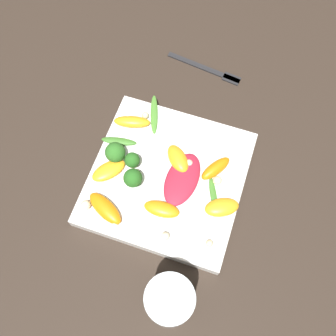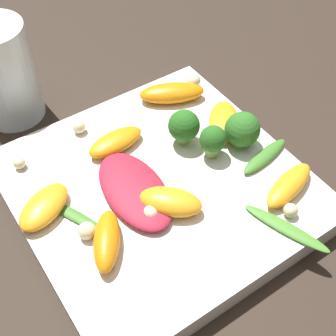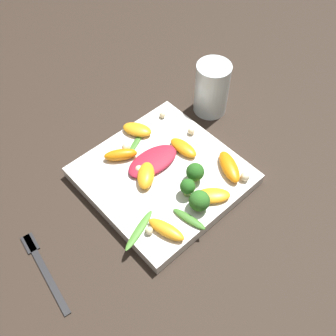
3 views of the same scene
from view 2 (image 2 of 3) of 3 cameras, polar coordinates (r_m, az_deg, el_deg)
The scene contains 24 objects.
ground_plane at distance 0.49m, azimuth -1.07°, elevation -3.58°, with size 2.40×2.40×0.00m, color #2D231C.
plate at distance 0.48m, azimuth -1.09°, elevation -2.65°, with size 0.27×0.27×0.03m.
drinking_glass at distance 0.57m, azimuth -19.49°, elevation 10.83°, with size 0.07×0.07×0.12m.
radicchio_leaf_0 at distance 0.45m, azimuth -4.16°, elevation -2.61°, with size 0.06×0.11×0.01m.
orange_segment_0 at distance 0.52m, azimuth 6.80°, elevation 5.68°, with size 0.07×0.07×0.01m.
orange_segment_1 at distance 0.50m, azimuth -6.43°, elevation 3.18°, with size 0.06×0.03×0.02m.
orange_segment_2 at distance 0.42m, azimuth -7.48°, elevation -8.77°, with size 0.05×0.07×0.02m.
orange_segment_3 at distance 0.44m, azimuth 0.29°, elevation -4.13°, with size 0.06×0.07×0.02m.
orange_segment_4 at distance 0.47m, azimuth 14.53°, elevation -2.06°, with size 0.07×0.04×0.02m.
orange_segment_5 at distance 0.45m, azimuth -14.89°, elevation -4.60°, with size 0.07×0.06×0.02m.
orange_segment_6 at distance 0.55m, azimuth 0.47°, elevation 9.14°, with size 0.08×0.06×0.02m.
broccoli_floret_0 at distance 0.49m, azimuth 9.04°, elevation 4.60°, with size 0.04×0.04×0.04m.
broccoli_floret_1 at distance 0.48m, azimuth 5.64°, elevation 3.25°, with size 0.03×0.03×0.04m.
broccoli_floret_2 at distance 0.49m, azimuth 1.96°, elevation 5.12°, with size 0.03×0.03×0.04m.
arugula_sprig_0 at distance 0.45m, azimuth 14.20°, elevation -7.12°, with size 0.04×0.09×0.00m.
arugula_sprig_1 at distance 0.45m, azimuth -11.39°, elevation -5.69°, with size 0.04×0.07×0.00m.
arugula_sprig_2 at distance 0.50m, azimuth 11.72°, elevation 1.42°, with size 0.07×0.03×0.01m.
macadamia_nut_0 at distance 0.52m, azimuth -10.81°, elevation 4.96°, with size 0.01×0.01×0.01m.
macadamia_nut_1 at distance 0.44m, azimuth -2.13°, elevation -5.52°, with size 0.02×0.02×0.02m.
macadamia_nut_2 at distance 0.57m, azimuth 3.11°, elevation 10.56°, with size 0.02×0.02×0.02m.
macadamia_nut_3 at distance 0.55m, azimuth -2.71°, elevation 8.89°, with size 0.01×0.01×0.01m.
macadamia_nut_4 at distance 0.50m, azimuth -17.67°, elevation 0.58°, with size 0.01×0.01×0.01m.
macadamia_nut_5 at distance 0.45m, azimuth 14.72°, elevation -5.03°, with size 0.01×0.01×0.01m.
macadamia_nut_6 at distance 0.43m, azimuth -9.89°, elevation -7.55°, with size 0.02×0.02×0.02m.
Camera 2 is at (-0.16, -0.25, 0.39)m, focal length 50.00 mm.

